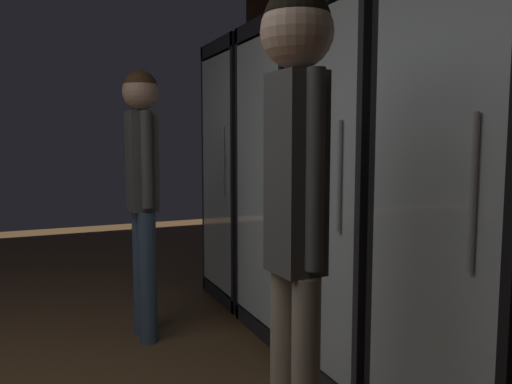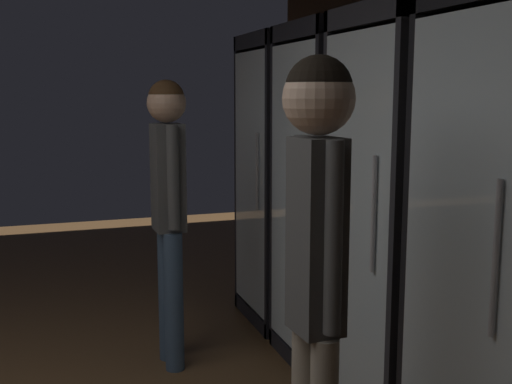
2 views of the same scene
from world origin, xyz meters
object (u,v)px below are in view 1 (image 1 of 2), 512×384
at_px(cooler_far_left, 259,175).
at_px(cooler_center, 379,196).
at_px(shopper_far, 142,175).
at_px(cooler_left, 307,183).
at_px(shopper_near, 296,179).
at_px(cooler_right, 503,215).

height_order(cooler_far_left, cooler_center, same).
bearing_deg(shopper_far, cooler_left, 76.17).
relative_size(cooler_far_left, cooler_center, 1.00).
bearing_deg(cooler_left, cooler_far_left, -179.98).
distance_m(cooler_far_left, shopper_far, 1.14).
bearing_deg(shopper_near, cooler_left, 149.78).
xyz_separation_m(cooler_far_left, cooler_left, (0.76, 0.00, 0.00)).
bearing_deg(cooler_right, cooler_far_left, -179.98).
bearing_deg(cooler_center, cooler_far_left, -179.92).
distance_m(cooler_center, shopper_near, 1.16).
bearing_deg(shopper_near, cooler_center, 130.17).
bearing_deg(cooler_center, cooler_left, -179.86).
bearing_deg(cooler_center, shopper_far, -134.86).
relative_size(cooler_left, cooler_center, 1.00).
bearing_deg(shopper_near, shopper_far, -175.44).
xyz_separation_m(cooler_right, shopper_far, (-1.78, -1.02, 0.06)).
bearing_deg(cooler_far_left, shopper_near, -21.12).
bearing_deg(shopper_far, cooler_center, 45.14).
distance_m(cooler_center, cooler_right, 0.76).
distance_m(cooler_far_left, cooler_left, 0.76).
distance_m(cooler_right, shopper_near, 0.89).
height_order(cooler_left, cooler_right, same).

